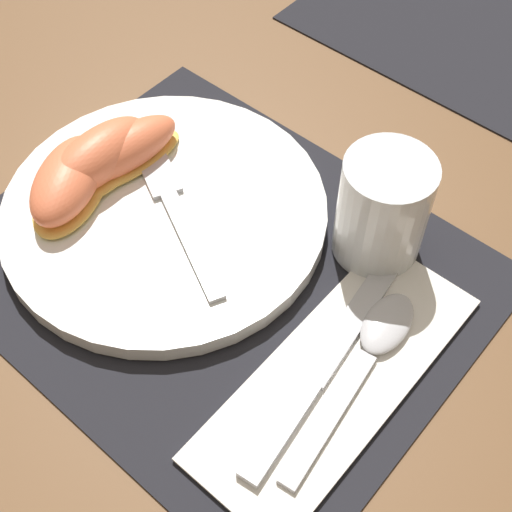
{
  "coord_description": "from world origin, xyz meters",
  "views": [
    {
      "loc": [
        0.24,
        -0.23,
        0.48
      ],
      "look_at": [
        0.02,
        0.02,
        0.02
      ],
      "focal_mm": 50.0,
      "sensor_mm": 36.0,
      "label": 1
    }
  ],
  "objects_px": {
    "juice_glass": "(382,214)",
    "spoon": "(372,347)",
    "citrus_wedge_1": "(101,157)",
    "fork": "(172,201)",
    "citrus_wedge_2": "(68,182)",
    "plate": "(165,212)",
    "knife": "(322,367)",
    "citrus_wedge_0": "(124,151)"
  },
  "relations": [
    {
      "from": "fork",
      "to": "citrus_wedge_1",
      "type": "height_order",
      "value": "citrus_wedge_1"
    },
    {
      "from": "citrus_wedge_1",
      "to": "fork",
      "type": "bearing_deg",
      "value": 10.72
    },
    {
      "from": "juice_glass",
      "to": "spoon",
      "type": "height_order",
      "value": "juice_glass"
    },
    {
      "from": "plate",
      "to": "juice_glass",
      "type": "distance_m",
      "value": 0.18
    },
    {
      "from": "spoon",
      "to": "citrus_wedge_1",
      "type": "relative_size",
      "value": 1.61
    },
    {
      "from": "citrus_wedge_0",
      "to": "citrus_wedge_1",
      "type": "xyz_separation_m",
      "value": [
        -0.01,
        -0.02,
        0.0
      ]
    },
    {
      "from": "knife",
      "to": "citrus_wedge_2",
      "type": "bearing_deg",
      "value": -176.84
    },
    {
      "from": "spoon",
      "to": "citrus_wedge_2",
      "type": "height_order",
      "value": "citrus_wedge_2"
    },
    {
      "from": "juice_glass",
      "to": "fork",
      "type": "distance_m",
      "value": 0.17
    },
    {
      "from": "fork",
      "to": "citrus_wedge_2",
      "type": "bearing_deg",
      "value": -144.99
    },
    {
      "from": "spoon",
      "to": "citrus_wedge_2",
      "type": "distance_m",
      "value": 0.28
    },
    {
      "from": "knife",
      "to": "juice_glass",
      "type": "bearing_deg",
      "value": 107.05
    },
    {
      "from": "plate",
      "to": "knife",
      "type": "xyz_separation_m",
      "value": [
        0.19,
        -0.03,
        -0.0
      ]
    },
    {
      "from": "knife",
      "to": "citrus_wedge_1",
      "type": "relative_size",
      "value": 1.92
    },
    {
      "from": "juice_glass",
      "to": "spoon",
      "type": "distance_m",
      "value": 0.11
    },
    {
      "from": "plate",
      "to": "juice_glass",
      "type": "height_order",
      "value": "juice_glass"
    },
    {
      "from": "plate",
      "to": "citrus_wedge_1",
      "type": "xyz_separation_m",
      "value": [
        -0.07,
        -0.01,
        0.03
      ]
    },
    {
      "from": "spoon",
      "to": "citrus_wedge_2",
      "type": "relative_size",
      "value": 1.53
    },
    {
      "from": "citrus_wedge_1",
      "to": "citrus_wedge_2",
      "type": "height_order",
      "value": "citrus_wedge_1"
    },
    {
      "from": "juice_glass",
      "to": "citrus_wedge_1",
      "type": "relative_size",
      "value": 0.86
    },
    {
      "from": "knife",
      "to": "citrus_wedge_2",
      "type": "xyz_separation_m",
      "value": [
        -0.26,
        -0.01,
        0.03
      ]
    },
    {
      "from": "citrus_wedge_0",
      "to": "citrus_wedge_1",
      "type": "height_order",
      "value": "citrus_wedge_1"
    },
    {
      "from": "juice_glass",
      "to": "citrus_wedge_1",
      "type": "distance_m",
      "value": 0.24
    },
    {
      "from": "juice_glass",
      "to": "knife",
      "type": "height_order",
      "value": "juice_glass"
    },
    {
      "from": "plate",
      "to": "citrus_wedge_0",
      "type": "xyz_separation_m",
      "value": [
        -0.06,
        0.01,
        0.02
      ]
    },
    {
      "from": "spoon",
      "to": "citrus_wedge_1",
      "type": "bearing_deg",
      "value": -176.99
    },
    {
      "from": "fork",
      "to": "knife",
      "type": "bearing_deg",
      "value": -10.57
    },
    {
      "from": "juice_glass",
      "to": "spoon",
      "type": "xyz_separation_m",
      "value": [
        0.06,
        -0.08,
        -0.03
      ]
    },
    {
      "from": "plate",
      "to": "citrus_wedge_0",
      "type": "distance_m",
      "value": 0.06
    },
    {
      "from": "spoon",
      "to": "juice_glass",
      "type": "bearing_deg",
      "value": 123.54
    },
    {
      "from": "citrus_wedge_2",
      "to": "juice_glass",
      "type": "bearing_deg",
      "value": 31.37
    },
    {
      "from": "juice_glass",
      "to": "citrus_wedge_0",
      "type": "height_order",
      "value": "juice_glass"
    },
    {
      "from": "plate",
      "to": "citrus_wedge_2",
      "type": "xyz_separation_m",
      "value": [
        -0.07,
        -0.04,
        0.02
      ]
    },
    {
      "from": "juice_glass",
      "to": "citrus_wedge_1",
      "type": "xyz_separation_m",
      "value": [
        -0.22,
        -0.1,
        -0.01
      ]
    },
    {
      "from": "plate",
      "to": "spoon",
      "type": "bearing_deg",
      "value": 2.21
    },
    {
      "from": "citrus_wedge_0",
      "to": "citrus_wedge_2",
      "type": "xyz_separation_m",
      "value": [
        -0.01,
        -0.06,
        0.0
      ]
    },
    {
      "from": "juice_glass",
      "to": "citrus_wedge_2",
      "type": "xyz_separation_m",
      "value": [
        -0.22,
        -0.13,
        -0.01
      ]
    },
    {
      "from": "juice_glass",
      "to": "citrus_wedge_2",
      "type": "bearing_deg",
      "value": -148.63
    },
    {
      "from": "citrus_wedge_0",
      "to": "citrus_wedge_1",
      "type": "relative_size",
      "value": 1.05
    },
    {
      "from": "plate",
      "to": "juice_glass",
      "type": "bearing_deg",
      "value": 30.94
    },
    {
      "from": "plate",
      "to": "citrus_wedge_0",
      "type": "relative_size",
      "value": 2.38
    },
    {
      "from": "fork",
      "to": "citrus_wedge_0",
      "type": "bearing_deg",
      "value": 174.18
    }
  ]
}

